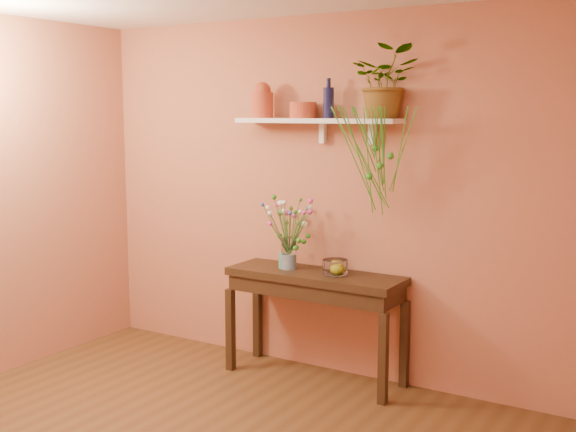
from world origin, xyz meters
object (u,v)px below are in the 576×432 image
object	(u,v)px
terracotta_jug	(263,101)
glass_bowl	(335,268)
sideboard	(315,288)
blue_bottle	(328,102)
spider_plant	(386,82)
glass_vase	(289,256)
bouquet	(291,220)

from	to	relation	value
terracotta_jug	glass_bowl	size ratio (longest dim) A/B	1.46
sideboard	blue_bottle	size ratio (longest dim) A/B	4.66
sideboard	blue_bottle	world-z (taller)	blue_bottle
blue_bottle	spider_plant	world-z (taller)	spider_plant
glass_vase	bouquet	distance (m)	0.27
spider_plant	terracotta_jug	bearing A→B (deg)	-177.07
blue_bottle	spider_plant	size ratio (longest dim) A/B	0.57
sideboard	glass_vase	distance (m)	0.31
glass_vase	glass_bowl	size ratio (longest dim) A/B	1.29
bouquet	glass_bowl	size ratio (longest dim) A/B	2.46
blue_bottle	spider_plant	distance (m)	0.46
glass_vase	blue_bottle	bearing A→B (deg)	26.36
blue_bottle	glass_vase	bearing A→B (deg)	-153.64
blue_bottle	glass_bowl	size ratio (longest dim) A/B	1.55
sideboard	glass_bowl	bearing A→B (deg)	1.71
blue_bottle	terracotta_jug	bearing A→B (deg)	-175.82
glass_vase	terracotta_jug	bearing A→B (deg)	162.96
spider_plant	glass_bowl	distance (m)	1.37
terracotta_jug	glass_vase	xyz separation A→B (m)	(0.29, -0.09, -1.15)
terracotta_jug	glass_bowl	xyz separation A→B (m)	(0.68, -0.08, -1.20)
sideboard	glass_vase	world-z (taller)	glass_vase
sideboard	bouquet	distance (m)	0.53
glass_vase	glass_bowl	bearing A→B (deg)	1.44
sideboard	glass_vase	xyz separation A→B (m)	(-0.22, -0.00, 0.22)
terracotta_jug	bouquet	bearing A→B (deg)	-13.26
blue_bottle	glass_bowl	world-z (taller)	blue_bottle
bouquet	spider_plant	bearing A→B (deg)	9.66
spider_plant	glass_vase	bearing A→B (deg)	-168.82
spider_plant	glass_bowl	bearing A→B (deg)	-157.65
blue_bottle	glass_bowl	xyz separation A→B (m)	(0.13, -0.12, -1.19)
glass_bowl	glass_vase	bearing A→B (deg)	-178.56
bouquet	terracotta_jug	bearing A→B (deg)	166.74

